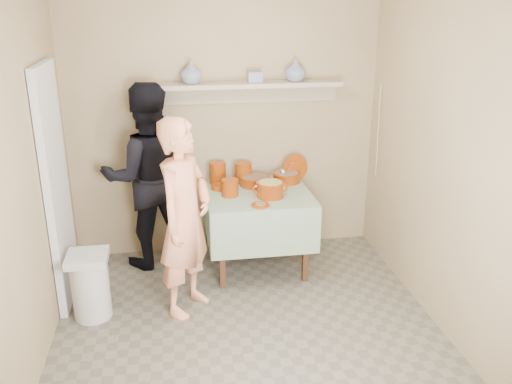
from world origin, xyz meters
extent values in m
plane|color=#686151|center=(0.00, 0.00, 0.00)|extent=(3.50, 3.50, 0.00)
cube|color=silver|center=(-1.46, 0.95, 1.00)|extent=(0.06, 0.70, 2.00)
cylinder|color=maroon|center=(-0.09, 1.57, 0.87)|extent=(0.16, 0.16, 0.21)
cylinder|color=maroon|center=(0.16, 1.57, 0.86)|extent=(0.16, 0.16, 0.20)
cylinder|color=maroon|center=(-0.02, 1.21, 0.84)|extent=(0.15, 0.15, 0.15)
cylinder|color=maroon|center=(-0.09, 1.41, 0.79)|extent=(0.17, 0.17, 0.05)
cylinder|color=maroon|center=(0.67, 1.57, 0.88)|extent=(0.27, 0.11, 0.27)
imported|color=navy|center=(0.66, 1.62, 1.82)|extent=(0.25, 0.25, 0.21)
imported|color=navy|center=(-0.30, 1.63, 1.82)|extent=(0.26, 0.26, 0.21)
cube|color=navy|center=(0.28, 1.61, 1.77)|extent=(0.14, 0.10, 0.10)
imported|color=#F5976A|center=(-0.45, 0.61, 0.81)|extent=(0.66, 0.71, 1.63)
imported|color=black|center=(-0.76, 1.52, 0.88)|extent=(0.95, 0.79, 1.76)
cube|color=tan|center=(0.00, 1.76, 1.30)|extent=(3.00, 0.02, 2.60)
cube|color=tan|center=(0.00, -1.76, 1.30)|extent=(3.00, 0.02, 2.60)
cube|color=tan|center=(-1.51, 0.00, 1.30)|extent=(0.02, 3.50, 2.60)
cube|color=tan|center=(1.51, 0.00, 1.30)|extent=(0.02, 3.50, 2.60)
cube|color=#4C2D16|center=(-0.13, 0.90, 0.35)|extent=(0.05, 0.05, 0.71)
cube|color=#4C2D16|center=(0.63, 0.90, 0.35)|extent=(0.05, 0.05, 0.71)
cube|color=#4C2D16|center=(-0.13, 1.66, 0.35)|extent=(0.05, 0.05, 0.71)
cube|color=#4C2D16|center=(0.63, 1.66, 0.35)|extent=(0.05, 0.05, 0.71)
cube|color=#4C2D16|center=(0.25, 1.28, 0.73)|extent=(0.90, 0.90, 0.04)
cube|color=#1E5926|center=(0.25, 1.28, 0.76)|extent=(0.96, 0.96, 0.01)
cube|color=#1E5926|center=(0.25, 0.80, 0.54)|extent=(0.96, 0.01, 0.44)
cube|color=#1E5926|center=(0.25, 1.76, 0.54)|extent=(0.96, 0.01, 0.44)
cube|color=#1E5926|center=(-0.23, 1.28, 0.54)|extent=(0.01, 0.96, 0.44)
cube|color=#1E5926|center=(0.73, 1.28, 0.54)|extent=(0.01, 0.96, 0.44)
cylinder|color=#702004|center=(0.25, 1.45, 0.81)|extent=(0.28, 0.28, 0.09)
cylinder|color=maroon|center=(0.25, 1.45, 0.85)|extent=(0.30, 0.30, 0.01)
cylinder|color=brown|center=(0.25, 1.45, 0.83)|extent=(0.25, 0.25, 0.05)
cylinder|color=#702004|center=(0.57, 1.50, 0.81)|extent=(0.26, 0.26, 0.09)
cylinder|color=maroon|center=(0.57, 1.50, 0.85)|extent=(0.28, 0.28, 0.01)
cylinder|color=#8C6B54|center=(0.57, 1.50, 0.83)|extent=(0.23, 0.23, 0.05)
cylinder|color=silver|center=(0.58, 1.39, 0.94)|extent=(0.01, 0.22, 0.16)
sphere|color=silver|center=(0.54, 1.51, 0.87)|extent=(0.07, 0.07, 0.07)
cylinder|color=#702004|center=(0.34, 1.12, 0.83)|extent=(0.24, 0.24, 0.14)
cylinder|color=maroon|center=(0.34, 1.12, 0.90)|extent=(0.25, 0.25, 0.01)
cylinder|color=tan|center=(0.34, 1.12, 0.88)|extent=(0.21, 0.21, 0.05)
torus|color=maroon|center=(0.22, 1.12, 0.84)|extent=(0.09, 0.02, 0.09)
torus|color=maroon|center=(0.46, 1.12, 0.84)|extent=(0.09, 0.02, 0.09)
cylinder|color=maroon|center=(0.21, 0.91, 0.77)|extent=(0.16, 0.16, 0.02)
cylinder|color=#8C6B54|center=(0.21, 0.91, 0.78)|extent=(0.09, 0.09, 0.01)
cube|color=tan|center=(0.20, 1.62, 1.70)|extent=(1.80, 0.25, 0.04)
cube|color=tan|center=(0.20, 1.74, 1.60)|extent=(1.80, 0.02, 0.18)
cylinder|color=silver|center=(-1.23, 0.60, 0.25)|extent=(0.30, 0.30, 0.50)
cube|color=silver|center=(-1.23, 0.60, 0.53)|extent=(0.32, 0.32, 0.06)
cylinder|color=silver|center=(1.47, 1.50, 1.55)|extent=(0.01, 0.01, 0.30)
cylinder|color=silver|center=(1.47, 1.48, 1.25)|extent=(0.01, 0.01, 0.30)
cylinder|color=silver|center=(1.47, 1.46, 0.95)|extent=(0.01, 0.01, 0.30)
camera|label=1|loc=(-0.52, -3.40, 2.47)|focal=38.00mm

